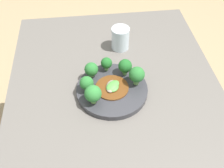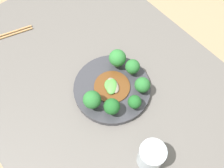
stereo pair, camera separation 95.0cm
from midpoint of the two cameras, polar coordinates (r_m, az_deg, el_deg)
name	(u,v)px [view 2 (the right image)]	position (r m, az deg, el deg)	size (l,w,h in m)	color
ground_plane	(105,144)	(1.44, 5.75, -29.85)	(8.00, 8.00, 0.00)	#9E8460
table	(104,122)	(1.09, 7.69, -30.18)	(1.07, 0.75, 0.72)	#5B5651
plate	(112,89)	(0.73, 15.32, -32.31)	(0.24, 0.24, 0.02)	#333338
broccoli_south	(92,100)	(0.68, 11.43, -38.55)	(0.05, 0.05, 0.07)	#70A356
broccoli_southeast	(112,107)	(0.70, 17.53, -39.31)	(0.05, 0.05, 0.06)	#70A356
broccoli_northeast	(142,85)	(0.72, 24.78, -31.86)	(0.05, 0.05, 0.06)	#7AAD5B
broccoli_east	(135,102)	(0.72, 23.51, -36.70)	(0.04, 0.04, 0.05)	#89B76B
broccoli_north	(133,67)	(0.70, 21.38, -27.21)	(0.05, 0.05, 0.06)	#70A356
broccoli_northwest	(117,58)	(0.68, 16.96, -25.35)	(0.06, 0.06, 0.07)	#7AAD5B
stirfry_center	(112,86)	(0.71, 15.65, -32.40)	(0.11, 0.11, 0.02)	#5B3314
drinking_glass	(151,156)	(0.77, 30.34, -47.01)	(0.07, 0.07, 0.09)	silver
chopsticks	(0,37)	(0.77, -19.08, -15.48)	(0.08, 0.23, 0.01)	#AD7F4C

